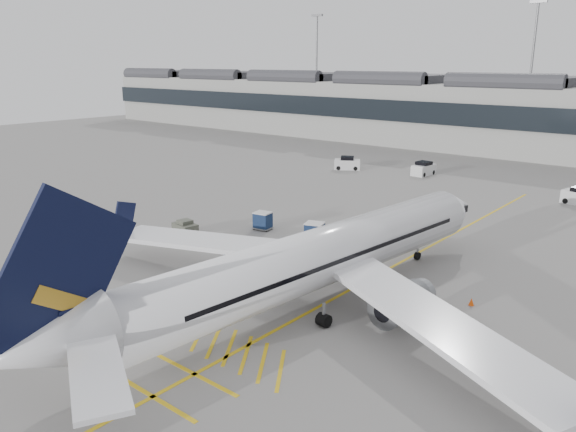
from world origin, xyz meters
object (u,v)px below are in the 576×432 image
Objects in this scene: airliner_main at (314,260)px; baggage_cart_a at (315,232)px; pushback_tug at (185,228)px; belt_loader at (290,264)px; ramp_agent_b at (305,258)px; ramp_agent_a at (281,253)px.

baggage_cart_a is at bearing 132.34° from airliner_main.
belt_loader is at bearing 4.10° from pushback_tug.
belt_loader is 1.14m from ramp_agent_b.
baggage_cart_a reaches higher than ramp_agent_b.
baggage_cart_a is (-7.63, 10.16, -2.09)m from airliner_main.
belt_loader is 1.70m from ramp_agent_a.
ramp_agent_a reaches higher than pushback_tug.
ramp_agent_b reaches higher than pushback_tug.
belt_loader is 6.88m from baggage_cart_a.
ramp_agent_b is 13.47m from pushback_tug.
airliner_main is 18.60m from pushback_tug.
airliner_main is 22.88× the size of ramp_agent_b.
ramp_agent_a is 11.31m from pushback_tug.
airliner_main reaches higher than ramp_agent_b.
belt_loader is at bearing -86.69° from baggage_cart_a.
ramp_agent_b is at bearing -29.99° from ramp_agent_a.
ramp_agent_b is (0.66, 0.86, 0.35)m from belt_loader.
baggage_cart_a is at bearing 93.68° from belt_loader.
belt_loader is at bearing 148.36° from airliner_main.
baggage_cart_a is 6.39m from ramp_agent_b.
ramp_agent_b is at bearing -78.23° from baggage_cart_a.
baggage_cart_a is at bearing 36.25° from pushback_tug.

